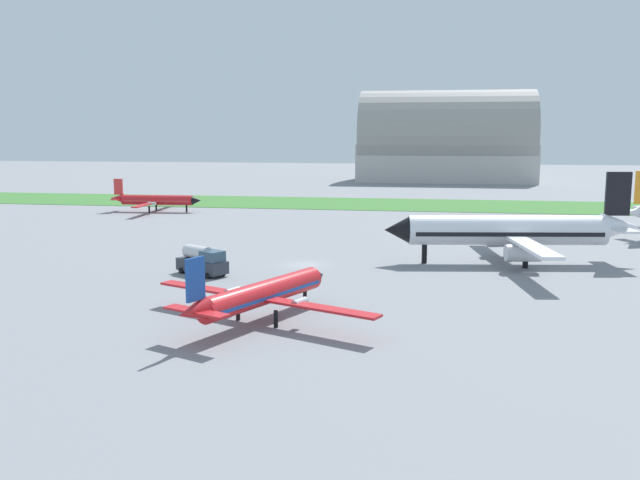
{
  "coord_description": "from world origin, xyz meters",
  "views": [
    {
      "loc": [
        15.85,
        -80.47,
        15.83
      ],
      "look_at": [
        1.9,
        0.8,
        3.0
      ],
      "focal_mm": 37.98,
      "sensor_mm": 36.0,
      "label": 1
    }
  ],
  "objects_px": {
    "airplane_taxiing_turboprop": "(155,200)",
    "fuel_truck_near_gate": "(203,261)",
    "airplane_midfield_jet": "(512,231)",
    "airplane_foreground_turboprop": "(261,294)"
  },
  "relations": [
    {
      "from": "airplane_midfield_jet",
      "to": "airplane_foreground_turboprop",
      "type": "bearing_deg",
      "value": 43.83
    },
    {
      "from": "airplane_midfield_jet",
      "to": "airplane_taxiing_turboprop",
      "type": "relative_size",
      "value": 1.41
    },
    {
      "from": "airplane_taxiing_turboprop",
      "to": "fuel_truck_near_gate",
      "type": "height_order",
      "value": "airplane_taxiing_turboprop"
    },
    {
      "from": "airplane_taxiing_turboprop",
      "to": "airplane_foreground_turboprop",
      "type": "distance_m",
      "value": 88.66
    },
    {
      "from": "airplane_taxiing_turboprop",
      "to": "airplane_midfield_jet",
      "type": "bearing_deg",
      "value": -38.07
    },
    {
      "from": "airplane_foreground_turboprop",
      "to": "fuel_truck_near_gate",
      "type": "relative_size",
      "value": 3.13
    },
    {
      "from": "airplane_taxiing_turboprop",
      "to": "airplane_foreground_turboprop",
      "type": "bearing_deg",
      "value": -64.27
    },
    {
      "from": "airplane_foreground_turboprop",
      "to": "fuel_truck_near_gate",
      "type": "xyz_separation_m",
      "value": [
        -11.64,
        18.14,
        -0.91
      ]
    },
    {
      "from": "airplane_taxiing_turboprop",
      "to": "fuel_truck_near_gate",
      "type": "bearing_deg",
      "value": -65.48
    },
    {
      "from": "fuel_truck_near_gate",
      "to": "airplane_foreground_turboprop",
      "type": "bearing_deg",
      "value": -27.11
    }
  ]
}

